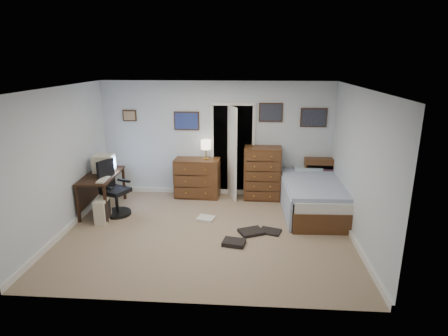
# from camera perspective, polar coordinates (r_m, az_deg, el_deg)

# --- Properties ---
(floor) EXTENTS (5.00, 4.00, 0.02)m
(floor) POSITION_cam_1_polar(r_m,az_deg,el_deg) (6.70, -2.59, -9.82)
(floor) COLOR gray
(floor) RESTS_ON ground
(computer_desk) EXTENTS (0.66, 1.32, 0.74)m
(computer_desk) POSITION_cam_1_polar(r_m,az_deg,el_deg) (7.84, -18.75, -2.14)
(computer_desk) COLOR black
(computer_desk) RESTS_ON floor
(crt_monitor) EXTENTS (0.40, 0.37, 0.36)m
(crt_monitor) POSITION_cam_1_polar(r_m,az_deg,el_deg) (7.84, -17.81, 0.65)
(crt_monitor) COLOR beige
(crt_monitor) RESTS_ON computer_desk
(keyboard) EXTENTS (0.17, 0.40, 0.02)m
(keyboard) POSITION_cam_1_polar(r_m,az_deg,el_deg) (7.39, -17.96, -1.71)
(keyboard) COLOR beige
(keyboard) RESTS_ON computer_desk
(pc_tower) EXTENTS (0.22, 0.43, 0.45)m
(pc_tower) POSITION_cam_1_polar(r_m,az_deg,el_deg) (7.38, -18.00, -6.13)
(pc_tower) COLOR beige
(pc_tower) RESTS_ON floor
(office_chair) EXTENTS (0.69, 0.69, 1.08)m
(office_chair) POSITION_cam_1_polar(r_m,az_deg,el_deg) (7.58, -16.45, -3.82)
(office_chair) COLOR black
(office_chair) RESTS_ON floor
(media_stack) EXTENTS (0.18, 0.18, 0.87)m
(media_stack) POSITION_cam_1_polar(r_m,az_deg,el_deg) (9.00, -15.88, -0.49)
(media_stack) COLOR maroon
(media_stack) RESTS_ON floor
(low_dresser) EXTENTS (0.99, 0.54, 0.86)m
(low_dresser) POSITION_cam_1_polar(r_m,az_deg,el_deg) (8.23, -4.09, -1.50)
(low_dresser) COLOR #56331B
(low_dresser) RESTS_ON floor
(table_lamp) EXTENTS (0.23, 0.23, 0.42)m
(table_lamp) POSITION_cam_1_polar(r_m,az_deg,el_deg) (8.00, -2.78, 3.47)
(table_lamp) COLOR gold
(table_lamp) RESTS_ON low_dresser
(doorway) EXTENTS (0.96, 1.12, 2.05)m
(doorway) POSITION_cam_1_polar(r_m,az_deg,el_deg) (8.48, 1.41, 3.11)
(doorway) COLOR black
(doorway) RESTS_ON floor
(tall_dresser) EXTENTS (0.79, 0.48, 1.15)m
(tall_dresser) POSITION_cam_1_polar(r_m,az_deg,el_deg) (8.08, 5.86, -0.79)
(tall_dresser) COLOR #56331B
(tall_dresser) RESTS_ON floor
(headboard_bookcase) EXTENTS (1.00, 0.28, 0.89)m
(headboard_bookcase) POSITION_cam_1_polar(r_m,az_deg,el_deg) (8.38, 15.42, -1.39)
(headboard_bookcase) COLOR #56331B
(headboard_bookcase) RESTS_ON floor
(bed) EXTENTS (1.22, 2.19, 0.71)m
(bed) POSITION_cam_1_polar(r_m,az_deg,el_deg) (7.65, 13.32, -4.07)
(bed) COLOR #56331B
(bed) RESTS_ON floor
(wall_posters) EXTENTS (4.38, 0.04, 0.60)m
(wall_posters) POSITION_cam_1_polar(r_m,az_deg,el_deg) (8.04, 2.94, 7.77)
(wall_posters) COLOR #331E11
(wall_posters) RESTS_ON floor
(floor_clutter) EXTENTS (1.59, 1.30, 0.07)m
(floor_clutter) POSITION_cam_1_polar(r_m,az_deg,el_deg) (6.63, 2.46, -9.78)
(floor_clutter) COLOR black
(floor_clutter) RESTS_ON floor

